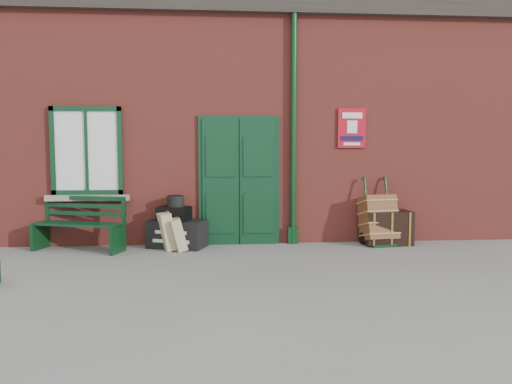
{
  "coord_description": "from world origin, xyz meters",
  "views": [
    {
      "loc": [
        -0.71,
        -7.26,
        1.69
      ],
      "look_at": [
        -0.07,
        0.6,
        1.0
      ],
      "focal_mm": 35.0,
      "sensor_mm": 36.0,
      "label": 1
    }
  ],
  "objects": [
    {
      "name": "suitcase_back",
      "position": [
        -1.54,
        1.06,
        0.32
      ],
      "size": [
        0.4,
        0.51,
        0.64
      ],
      "primitive_type": "cube",
      "rotation": [
        0.0,
        -0.17,
        0.32
      ],
      "color": "tan",
      "rests_on": "ground"
    },
    {
      "name": "strongbox",
      "position": [
        -1.43,
        1.25,
        0.59
      ],
      "size": [
        0.61,
        0.53,
        0.23
      ],
      "primitive_type": "cube",
      "rotation": [
        0.0,
        0.0,
        -0.34
      ],
      "color": "black",
      "rests_on": "houdini_trunk"
    },
    {
      "name": "hatbox",
      "position": [
        -1.4,
        1.25,
        0.8
      ],
      "size": [
        0.36,
        0.36,
        0.19
      ],
      "primitive_type": "cylinder",
      "rotation": [
        0.0,
        0.0,
        -0.34
      ],
      "color": "black",
      "rests_on": "strongbox"
    },
    {
      "name": "station_building",
      "position": [
        -0.0,
        3.49,
        2.16
      ],
      "size": [
        10.3,
        4.3,
        4.36
      ],
      "color": "#A13E33",
      "rests_on": "ground"
    },
    {
      "name": "ground",
      "position": [
        0.0,
        0.0,
        0.0
      ],
      "size": [
        80.0,
        80.0,
        0.0
      ],
      "primitive_type": "plane",
      "color": "gray",
      "rests_on": "ground"
    },
    {
      "name": "houdini_trunk",
      "position": [
        -1.38,
        1.25,
        0.23
      ],
      "size": [
        1.06,
        0.8,
        0.47
      ],
      "primitive_type": "cube",
      "rotation": [
        0.0,
        0.0,
        -0.34
      ],
      "color": "black",
      "rests_on": "ground"
    },
    {
      "name": "porter_trolley",
      "position": [
        2.13,
        1.23,
        0.45
      ],
      "size": [
        0.64,
        0.67,
        1.16
      ],
      "rotation": [
        0.0,
        0.0,
        0.13
      ],
      "color": "#0D3618",
      "rests_on": "ground"
    },
    {
      "name": "dark_trunk",
      "position": [
        2.29,
        1.25,
        0.3
      ],
      "size": [
        0.85,
        0.57,
        0.59
      ],
      "primitive_type": "cube",
      "rotation": [
        0.0,
        0.0,
        0.04
      ],
      "color": "black",
      "rests_on": "ground"
    },
    {
      "name": "bench",
      "position": [
        -2.96,
        1.14,
        0.47
      ],
      "size": [
        1.57,
        0.9,
        0.93
      ],
      "rotation": [
        0.0,
        0.0,
        -0.31
      ],
      "color": "#0D321B",
      "rests_on": "ground"
    },
    {
      "name": "suitcase_front",
      "position": [
        -1.36,
        0.96,
        0.28
      ],
      "size": [
        0.39,
        0.46,
        0.55
      ],
      "primitive_type": "cube",
      "rotation": [
        0.0,
        -0.24,
        0.32
      ],
      "color": "tan",
      "rests_on": "ground"
    }
  ]
}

